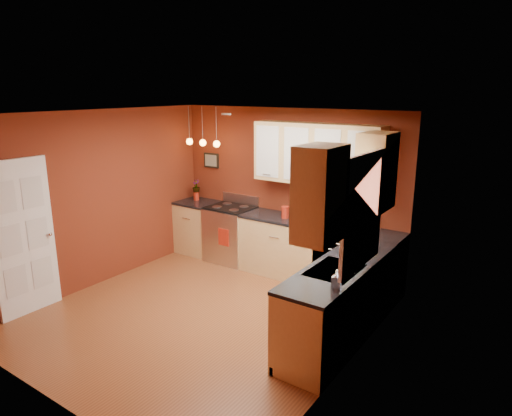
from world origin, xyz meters
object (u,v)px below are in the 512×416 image
Objects in this scene: coffee_maker at (361,219)px; soap_pump at (336,279)px; sink at (335,272)px; gas_range at (231,233)px; red_canister at (285,212)px.

coffee_maker is 2.17m from soap_pump.
sink is at bearing -57.94° from coffee_maker.
coffee_maker reaches higher than gas_range.
coffee_maker reaches higher than soap_pump.
sink reaches higher than gas_range.
sink is at bearing -29.78° from gas_range.
coffee_maker is at bearing 8.38° from red_canister.
coffee_maker is at bearing 102.55° from sink.
sink is 2.43× the size of coffee_maker.
coffee_maker is at bearing 105.54° from soap_pump.
red_canister is at bearing -152.11° from coffee_maker.
sink is (2.62, -1.50, 0.43)m from gas_range.
coffee_maker is (2.26, 0.14, 0.59)m from gas_range.
coffee_maker reaches higher than sink.
gas_range is 3.85× the size of coffee_maker.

